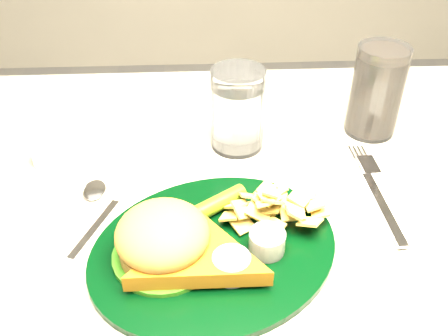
% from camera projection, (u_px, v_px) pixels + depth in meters
% --- Properties ---
extents(dinner_plate, '(0.40, 0.37, 0.07)m').
position_uv_depth(dinner_plate, '(214.00, 231.00, 0.60)').
color(dinner_plate, black).
rests_on(dinner_plate, table).
extents(water_glass, '(0.09, 0.09, 0.13)m').
position_uv_depth(water_glass, '(238.00, 110.00, 0.77)').
color(water_glass, white).
rests_on(water_glass, table).
extents(cola_glass, '(0.08, 0.08, 0.15)m').
position_uv_depth(cola_glass, '(377.00, 91.00, 0.80)').
color(cola_glass, black).
rests_on(cola_glass, table).
extents(fork_napkin, '(0.15, 0.20, 0.01)m').
position_uv_depth(fork_napkin, '(381.00, 202.00, 0.69)').
color(fork_napkin, white).
rests_on(fork_napkin, table).
extents(spoon, '(0.10, 0.16, 0.01)m').
position_uv_depth(spoon, '(94.00, 227.00, 0.65)').
color(spoon, white).
rests_on(spoon, table).
extents(ramekin, '(0.05, 0.05, 0.03)m').
position_uv_depth(ramekin, '(47.00, 154.00, 0.76)').
color(ramekin, white).
rests_on(ramekin, table).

